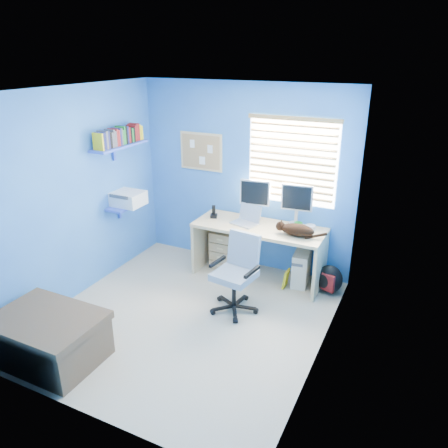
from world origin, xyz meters
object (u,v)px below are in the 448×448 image
at_px(desk, 258,252).
at_px(tower_pc, 302,267).
at_px(laptop, 245,216).
at_px(cat, 298,230).
at_px(office_chair, 236,283).

xyz_separation_m(desk, tower_pc, (0.57, 0.11, -0.14)).
xyz_separation_m(laptop, cat, (0.73, -0.07, -0.04)).
xyz_separation_m(cat, tower_pc, (0.03, 0.19, -0.59)).
relative_size(laptop, office_chair, 0.36).
bearing_deg(office_chair, desk, 93.63).
xyz_separation_m(desk, laptop, (-0.20, -0.01, 0.48)).
distance_m(cat, tower_pc, 0.62).
height_order(tower_pc, office_chair, office_chair).
relative_size(laptop, cat, 0.79).
bearing_deg(tower_pc, desk, -176.13).
height_order(cat, tower_pc, cat).
xyz_separation_m(desk, cat, (0.53, -0.09, 0.44)).
bearing_deg(office_chair, laptop, 107.29).
xyz_separation_m(desk, office_chair, (0.05, -0.83, -0.03)).
distance_m(cat, office_chair, 1.00).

